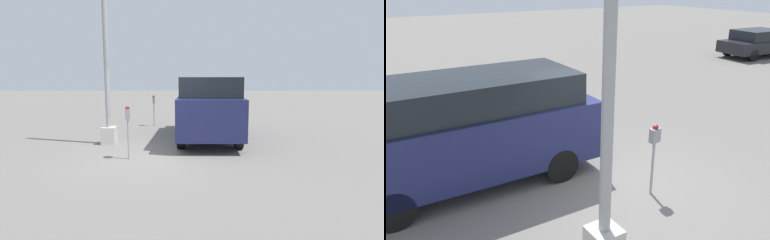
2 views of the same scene
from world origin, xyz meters
TOP-DOWN VIEW (x-y plane):
  - ground_plane at (0.00, 0.00)m, footprint 80.00×80.00m
  - parking_meter_near at (-0.31, 0.69)m, footprint 0.21×0.13m
  - parking_meter_far at (5.06, 0.68)m, footprint 0.21×0.13m
  - lamp_post at (1.51, 1.69)m, footprint 0.44×0.44m
  - parked_van at (2.35, -1.54)m, footprint 4.95×2.06m

SIDE VIEW (x-z plane):
  - ground_plane at x=0.00m, z-range 0.00..0.00m
  - parking_meter_far at x=5.06m, z-range 0.32..1.67m
  - parking_meter_near at x=-0.31m, z-range 0.33..1.73m
  - parked_van at x=2.35m, z-range 0.09..2.23m
  - lamp_post at x=1.51m, z-range -1.02..5.13m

